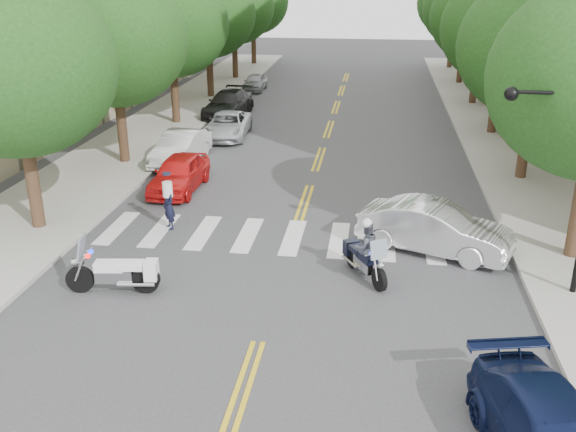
% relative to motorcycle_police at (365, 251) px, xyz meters
% --- Properties ---
extents(ground, '(140.00, 140.00, 0.00)m').
position_rel_motorcycle_police_xyz_m(ground, '(-2.44, -3.89, -0.83)').
color(ground, '#38383A').
rests_on(ground, ground).
extents(sidewalk_left, '(5.00, 60.00, 0.15)m').
position_rel_motorcycle_police_xyz_m(sidewalk_left, '(-11.94, 18.11, -0.76)').
color(sidewalk_left, '#9E9991').
rests_on(sidewalk_left, ground).
extents(sidewalk_right, '(5.00, 60.00, 0.15)m').
position_rel_motorcycle_police_xyz_m(sidewalk_right, '(7.06, 18.11, -0.76)').
color(sidewalk_right, '#9E9991').
rests_on(sidewalk_right, ground).
extents(tree_l_0, '(6.40, 6.40, 8.45)m').
position_rel_motorcycle_police_xyz_m(tree_l_0, '(-11.24, 2.11, 4.72)').
color(tree_l_0, '#382316').
rests_on(tree_l_0, ground).
extents(tree_l_1, '(6.40, 6.40, 8.45)m').
position_rel_motorcycle_police_xyz_m(tree_l_1, '(-11.24, 10.11, 4.72)').
color(tree_l_1, '#382316').
rests_on(tree_l_1, ground).
extents(tree_l_2, '(6.40, 6.40, 8.45)m').
position_rel_motorcycle_police_xyz_m(tree_l_2, '(-11.24, 18.11, 4.72)').
color(tree_l_2, '#382316').
rests_on(tree_l_2, ground).
extents(tree_l_3, '(6.40, 6.40, 8.45)m').
position_rel_motorcycle_police_xyz_m(tree_l_3, '(-11.24, 26.11, 4.72)').
color(tree_l_3, '#382316').
rests_on(tree_l_3, ground).
extents(tree_l_4, '(6.40, 6.40, 8.45)m').
position_rel_motorcycle_police_xyz_m(tree_l_4, '(-11.24, 34.11, 4.72)').
color(tree_l_4, '#382316').
rests_on(tree_l_4, ground).
extents(tree_l_5, '(6.40, 6.40, 8.45)m').
position_rel_motorcycle_police_xyz_m(tree_l_5, '(-11.24, 42.11, 4.72)').
color(tree_l_5, '#382316').
rests_on(tree_l_5, ground).
extents(tree_r_1, '(6.40, 6.40, 8.45)m').
position_rel_motorcycle_police_xyz_m(tree_r_1, '(6.36, 10.11, 4.72)').
color(tree_r_1, '#382316').
rests_on(tree_r_1, ground).
extents(tree_r_2, '(6.40, 6.40, 8.45)m').
position_rel_motorcycle_police_xyz_m(tree_r_2, '(6.36, 18.11, 4.72)').
color(tree_r_2, '#382316').
rests_on(tree_r_2, ground).
extents(tree_r_3, '(6.40, 6.40, 8.45)m').
position_rel_motorcycle_police_xyz_m(tree_r_3, '(6.36, 26.11, 4.72)').
color(tree_r_3, '#382316').
rests_on(tree_r_3, ground).
extents(tree_r_4, '(6.40, 6.40, 8.45)m').
position_rel_motorcycle_police_xyz_m(tree_r_4, '(6.36, 34.11, 4.72)').
color(tree_r_4, '#382316').
rests_on(tree_r_4, ground).
extents(tree_r_5, '(6.40, 6.40, 8.45)m').
position_rel_motorcycle_police_xyz_m(tree_r_5, '(6.36, 42.11, 4.72)').
color(tree_r_5, '#382316').
rests_on(tree_r_5, ground).
extents(traffic_signal_pole, '(2.82, 0.42, 6.00)m').
position_rel_motorcycle_police_xyz_m(traffic_signal_pole, '(5.28, -0.39, 2.89)').
color(traffic_signal_pole, black).
rests_on(traffic_signal_pole, ground).
extents(motorcycle_police, '(1.36, 2.11, 1.87)m').
position_rel_motorcycle_police_xyz_m(motorcycle_police, '(0.00, 0.00, 0.00)').
color(motorcycle_police, black).
rests_on(motorcycle_police, ground).
extents(motorcycle_parked, '(2.62, 0.81, 1.69)m').
position_rel_motorcycle_police_xyz_m(motorcycle_parked, '(-6.68, -1.87, -0.24)').
color(motorcycle_parked, black).
rests_on(motorcycle_parked, ground).
extents(officer_standing, '(0.68, 0.71, 1.63)m').
position_rel_motorcycle_police_xyz_m(officer_standing, '(-6.79, 2.84, -0.01)').
color(officer_standing, black).
rests_on(officer_standing, ground).
extents(convertible, '(5.09, 3.34, 1.59)m').
position_rel_motorcycle_police_xyz_m(convertible, '(2.15, 2.15, -0.04)').
color(convertible, silver).
rests_on(convertible, ground).
extents(parked_car_a, '(1.80, 4.26, 1.44)m').
position_rel_motorcycle_police_xyz_m(parked_car_a, '(-7.64, 6.86, -0.11)').
color(parked_car_a, red).
rests_on(parked_car_a, ground).
extents(parked_car_b, '(1.90, 4.54, 1.46)m').
position_rel_motorcycle_police_xyz_m(parked_car_b, '(-8.70, 10.61, -0.10)').
color(parked_car_b, silver).
rests_on(parked_car_b, ground).
extents(parked_car_c, '(2.37, 4.73, 1.29)m').
position_rel_motorcycle_police_xyz_m(parked_car_c, '(-7.64, 15.61, -0.19)').
color(parked_car_c, '#B9BDC2').
rests_on(parked_car_c, ground).
extents(parked_car_d, '(2.59, 5.38, 1.51)m').
position_rel_motorcycle_police_xyz_m(parked_car_d, '(-8.74, 20.61, -0.07)').
color(parked_car_d, black).
rests_on(parked_car_d, ground).
extents(parked_car_e, '(1.46, 3.58, 1.22)m').
position_rel_motorcycle_police_xyz_m(parked_car_e, '(-8.74, 29.34, -0.22)').
color(parked_car_e, '#9E9FA3').
rests_on(parked_car_e, ground).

